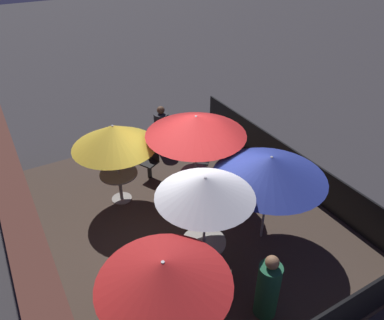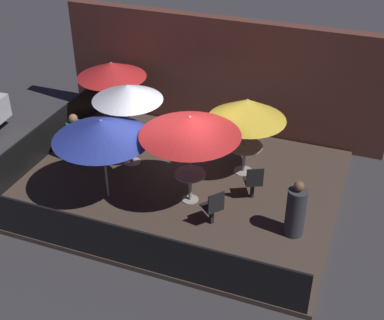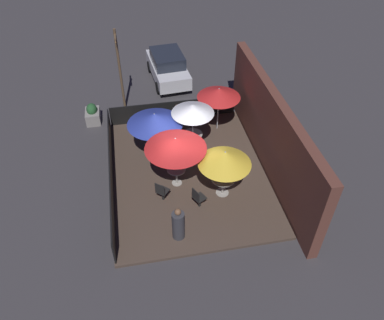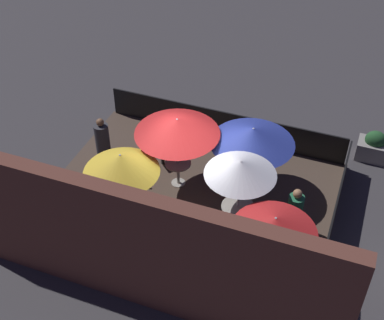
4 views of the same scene
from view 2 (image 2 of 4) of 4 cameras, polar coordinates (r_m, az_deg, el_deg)
ground_plane at (r=13.36m, az=-1.46°, el=-2.92°), size 60.00×60.00×0.00m
patio_deck at (r=13.32m, az=-1.47°, el=-2.71°), size 7.73×6.13×0.12m
building_wall at (r=15.25m, az=3.16°, el=8.97°), size 9.33×0.36×3.33m
fence_front at (r=10.86m, az=-7.57°, el=-8.96°), size 7.53×0.05×0.95m
fence_side_left at (r=14.70m, az=-15.45°, el=2.14°), size 0.05×5.93×0.95m
patio_umbrella_0 at (r=12.90m, az=5.89°, el=5.39°), size 1.93×1.93×2.05m
patio_umbrella_1 at (r=13.22m, az=-6.93°, el=7.17°), size 1.76×1.76×2.22m
patio_umbrella_2 at (r=11.65m, az=-0.21°, el=3.67°), size 2.28×2.28×2.23m
patio_umbrella_3 at (r=14.90m, az=-8.60°, el=9.50°), size 1.90×1.90×2.10m
patio_umbrella_4 at (r=12.05m, az=-9.63°, el=3.23°), size 2.26×2.26×2.06m
dining_table_0 at (r=13.46m, az=5.62°, el=0.98°), size 0.89×0.89×0.78m
dining_table_1 at (r=13.88m, az=-6.55°, el=1.84°), size 0.83×0.83×0.75m
dining_table_2 at (r=12.39m, az=-0.20°, el=-2.08°), size 0.73×0.73×0.76m
patio_chair_0 at (r=12.57m, az=6.58°, el=-2.28°), size 0.54×0.54×0.91m
patio_chair_1 at (r=11.71m, az=2.29°, el=-4.99°), size 0.56×0.56×0.91m
patron_0 at (r=14.18m, az=-12.27°, el=2.07°), size 0.56×0.56×1.37m
patron_1 at (r=11.61m, az=11.01°, el=-5.36°), size 0.50×0.50×1.36m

